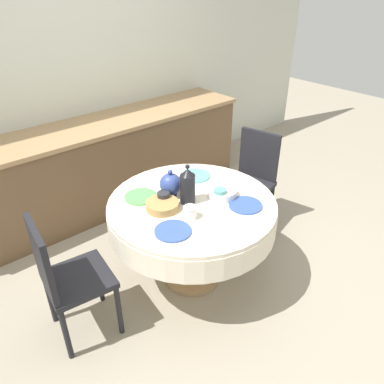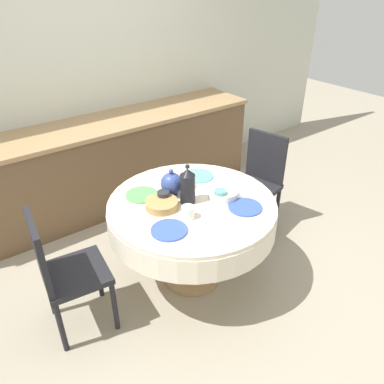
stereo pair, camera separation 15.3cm
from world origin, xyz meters
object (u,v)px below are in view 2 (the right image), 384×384
(coffee_carafe, at_px, (188,186))
(chair_left, at_px, (258,178))
(chair_right, at_px, (62,269))
(teapot, at_px, (172,183))

(coffee_carafe, bearing_deg, chair_left, 12.30)
(chair_right, height_order, coffee_carafe, coffee_carafe)
(chair_left, height_order, teapot, teapot)
(chair_left, bearing_deg, chair_right, 79.58)
(chair_right, xyz_separation_m, teapot, (0.89, 0.05, 0.30))
(coffee_carafe, bearing_deg, chair_right, 173.75)
(chair_right, relative_size, coffee_carafe, 3.10)
(chair_right, distance_m, coffee_carafe, 0.99)
(chair_left, height_order, chair_right, same)
(chair_left, relative_size, chair_right, 1.00)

